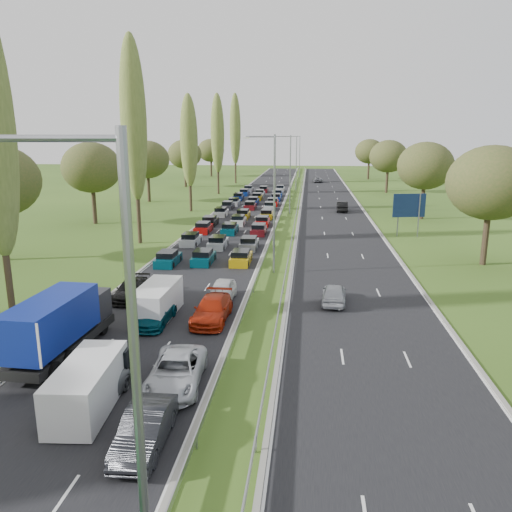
% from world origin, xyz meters
% --- Properties ---
extents(ground, '(260.00, 260.00, 0.00)m').
position_xyz_m(ground, '(4.50, 80.00, 0.00)').
color(ground, '#304B17').
rests_on(ground, ground).
extents(near_carriageway, '(10.50, 215.00, 0.04)m').
position_xyz_m(near_carriageway, '(-2.25, 82.50, 0.00)').
color(near_carriageway, black).
rests_on(near_carriageway, ground).
extents(far_carriageway, '(10.50, 215.00, 0.04)m').
position_xyz_m(far_carriageway, '(11.25, 82.50, 0.00)').
color(far_carriageway, black).
rests_on(far_carriageway, ground).
extents(central_reservation, '(2.36, 215.00, 0.32)m').
position_xyz_m(central_reservation, '(4.50, 82.50, 0.55)').
color(central_reservation, gray).
rests_on(central_reservation, ground).
extents(lamp_columns, '(0.18, 140.18, 12.00)m').
position_xyz_m(lamp_columns, '(4.50, 78.00, 6.00)').
color(lamp_columns, gray).
rests_on(lamp_columns, ground).
extents(poplar_row, '(2.80, 127.80, 22.44)m').
position_xyz_m(poplar_row, '(-11.50, 68.17, 12.39)').
color(poplar_row, '#2D2116').
rests_on(poplar_row, ground).
extents(woodland_left, '(8.00, 166.00, 11.10)m').
position_xyz_m(woodland_left, '(-22.00, 62.63, 7.68)').
color(woodland_left, '#2D2116').
rests_on(woodland_left, ground).
extents(woodland_right, '(8.00, 153.00, 11.10)m').
position_xyz_m(woodland_right, '(24.00, 66.67, 7.68)').
color(woodland_right, '#2D2116').
rests_on(woodland_right, ground).
extents(traffic_queue_fill, '(9.07, 69.69, 0.80)m').
position_xyz_m(traffic_queue_fill, '(-2.25, 77.25, 0.44)').
color(traffic_queue_fill, '#053F4C').
rests_on(traffic_queue_fill, ground).
extents(near_car_3, '(2.12, 4.83, 1.38)m').
position_xyz_m(near_car_3, '(-5.56, 34.59, 0.71)').
color(near_car_3, black).
rests_on(near_car_3, near_carriageway).
extents(near_car_6, '(2.69, 5.19, 1.40)m').
position_xyz_m(near_car_6, '(-2.19, 19.38, 0.72)').
color(near_car_6, slate).
rests_on(near_car_6, near_carriageway).
extents(near_car_7, '(2.00, 4.77, 1.38)m').
position_xyz_m(near_car_7, '(-2.23, 29.81, 0.71)').
color(near_car_7, '#053D4B').
rests_on(near_car_7, near_carriageway).
extents(near_car_9, '(1.69, 4.57, 1.50)m').
position_xyz_m(near_car_9, '(1.33, 16.93, 0.77)').
color(near_car_9, black).
rests_on(near_car_9, near_carriageway).
extents(near_car_10, '(2.88, 5.56, 1.50)m').
position_xyz_m(near_car_10, '(1.27, 21.84, 0.77)').
color(near_car_10, '#B1B3BB').
rests_on(near_car_10, near_carriageway).
extents(near_car_11, '(2.24, 5.34, 1.54)m').
position_xyz_m(near_car_11, '(1.33, 30.67, 0.79)').
color(near_car_11, '#A02009').
rests_on(near_car_11, near_carriageway).
extents(near_car_12, '(1.81, 4.44, 1.51)m').
position_xyz_m(near_car_12, '(1.28, 34.74, 0.77)').
color(near_car_12, silver).
rests_on(near_car_12, near_carriageway).
extents(far_car_0, '(2.00, 4.33, 1.44)m').
position_xyz_m(far_car_0, '(9.44, 35.10, 0.74)').
color(far_car_0, '#B1B4BB').
rests_on(far_car_0, far_carriageway).
extents(far_car_1, '(1.81, 4.90, 1.60)m').
position_xyz_m(far_car_1, '(12.81, 81.12, 0.82)').
color(far_car_1, black).
rests_on(far_car_1, far_carriageway).
extents(far_car_2, '(2.58, 5.21, 1.42)m').
position_xyz_m(far_car_2, '(9.66, 133.62, 0.73)').
color(far_car_2, gray).
rests_on(far_car_2, far_carriageway).
extents(blue_lorry, '(2.33, 8.40, 3.55)m').
position_xyz_m(blue_lorry, '(-5.88, 24.60, 1.86)').
color(blue_lorry, black).
rests_on(blue_lorry, near_carriageway).
extents(white_van_front, '(2.12, 5.40, 2.17)m').
position_xyz_m(white_van_front, '(-2.04, 19.57, 1.11)').
color(white_van_front, silver).
rests_on(white_van_front, near_carriageway).
extents(white_van_rear, '(2.13, 5.44, 2.18)m').
position_xyz_m(white_van_rear, '(-2.46, 31.23, 1.12)').
color(white_van_rear, silver).
rests_on(white_van_rear, near_carriageway).
extents(direction_sign, '(3.93, 0.93, 5.20)m').
position_xyz_m(direction_sign, '(19.40, 61.01, 3.57)').
color(direction_sign, gray).
rests_on(direction_sign, ground).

